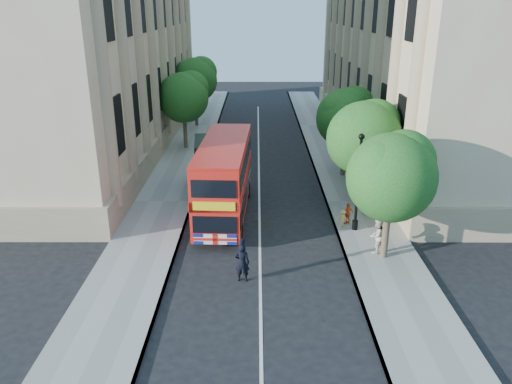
{
  "coord_description": "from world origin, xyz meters",
  "views": [
    {
      "loc": [
        -0.15,
        -17.84,
        11.21
      ],
      "look_at": [
        -0.19,
        5.76,
        2.3
      ],
      "focal_mm": 35.0,
      "sensor_mm": 36.0,
      "label": 1
    }
  ],
  "objects_px": {
    "lamp_post": "(358,187)",
    "double_decker_bus": "(224,177)",
    "woman_pedestrian": "(377,235)",
    "police_constable": "(242,263)",
    "box_van": "(213,168)"
  },
  "relations": [
    {
      "from": "woman_pedestrian",
      "to": "lamp_post",
      "type": "bearing_deg",
      "value": -115.55
    },
    {
      "from": "box_van",
      "to": "police_constable",
      "type": "xyz_separation_m",
      "value": [
        2.11,
        -11.04,
        -0.67
      ]
    },
    {
      "from": "police_constable",
      "to": "double_decker_bus",
      "type": "bearing_deg",
      "value": -76.51
    },
    {
      "from": "double_decker_bus",
      "to": "woman_pedestrian",
      "type": "bearing_deg",
      "value": -29.4
    },
    {
      "from": "police_constable",
      "to": "lamp_post",
      "type": "bearing_deg",
      "value": -134.91
    },
    {
      "from": "lamp_post",
      "to": "police_constable",
      "type": "xyz_separation_m",
      "value": [
        -5.78,
        -5.0,
        -1.64
      ]
    },
    {
      "from": "lamp_post",
      "to": "double_decker_bus",
      "type": "height_order",
      "value": "lamp_post"
    },
    {
      "from": "lamp_post",
      "to": "woman_pedestrian",
      "type": "relative_size",
      "value": 2.95
    },
    {
      "from": "lamp_post",
      "to": "box_van",
      "type": "distance_m",
      "value": 9.98
    },
    {
      "from": "box_van",
      "to": "police_constable",
      "type": "height_order",
      "value": "box_van"
    },
    {
      "from": "lamp_post",
      "to": "police_constable",
      "type": "height_order",
      "value": "lamp_post"
    },
    {
      "from": "double_decker_bus",
      "to": "police_constable",
      "type": "bearing_deg",
      "value": -78.08
    },
    {
      "from": "double_decker_bus",
      "to": "woman_pedestrian",
      "type": "xyz_separation_m",
      "value": [
        7.45,
        -4.66,
        -1.31
      ]
    },
    {
      "from": "lamp_post",
      "to": "box_van",
      "type": "height_order",
      "value": "lamp_post"
    },
    {
      "from": "woman_pedestrian",
      "to": "police_constable",
      "type": "bearing_deg",
      "value": -15.82
    }
  ]
}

